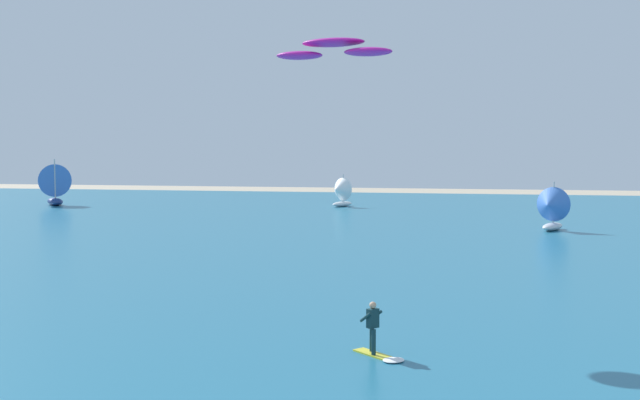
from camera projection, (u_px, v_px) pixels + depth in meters
The scene contains 6 objects.
ocean at pixel (392, 229), 60.16m from camera, with size 160.00×90.00×0.10m, color #236B89.
kitesurfer at pixel (377, 337), 23.91m from camera, with size 1.84×1.72×1.67m.
kite at pixel (333, 49), 29.91m from camera, with size 5.03×2.67×0.73m.
sailboat_far_right at pixel (340, 192), 81.38m from camera, with size 2.81×3.09×3.43m.
sailboat_trailing at pixel (54, 184), 84.06m from camera, with size 4.29×4.46×4.98m.
sailboat_mid_right at pixel (551, 209), 58.58m from camera, with size 2.96×3.32×3.72m.
Camera 1 is at (5.78, -8.02, 6.63)m, focal length 43.48 mm.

